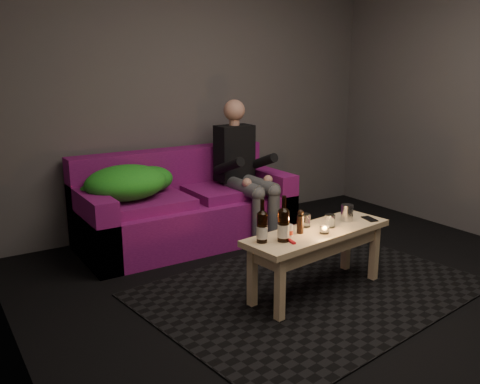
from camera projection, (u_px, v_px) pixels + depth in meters
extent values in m
plane|color=black|center=(362.00, 308.00, 3.35)|extent=(4.50, 4.50, 0.00)
plane|color=#535053|center=(197.00, 92.00, 4.86)|extent=(4.00, 0.00, 4.00)
plane|color=#535053|center=(16.00, 132.00, 1.98)|extent=(0.00, 4.50, 4.50)
cube|color=black|center=(311.00, 289.00, 3.61)|extent=(2.45, 1.92, 0.01)
cube|color=#6F0E61|center=(187.00, 221.00, 4.54)|extent=(1.87, 0.84, 0.39)
cube|color=#6F0E61|center=(170.00, 171.00, 4.70)|extent=(1.87, 0.21, 0.41)
cube|color=#6F0E61|center=(93.00, 227.00, 4.07)|extent=(0.19, 0.84, 0.58)
cube|color=#6F0E61|center=(264.00, 198.00, 4.96)|extent=(0.19, 0.84, 0.58)
cube|color=#6F0E61|center=(147.00, 203.00, 4.24)|extent=(0.70, 0.56, 0.09)
cube|color=#6F0E61|center=(227.00, 191.00, 4.65)|extent=(0.70, 0.56, 0.09)
ellipsoid|color=green|center=(126.00, 183.00, 4.15)|extent=(0.67, 0.52, 0.28)
ellipsoid|color=green|center=(150.00, 179.00, 4.40)|extent=(0.41, 0.34, 0.22)
ellipsoid|color=green|center=(97.00, 191.00, 4.15)|extent=(0.30, 0.24, 0.15)
cube|color=black|center=(234.00, 153.00, 4.72)|extent=(0.34, 0.21, 0.51)
sphere|color=tan|center=(234.00, 110.00, 4.62)|extent=(0.20, 0.20, 0.20)
cylinder|color=#44484D|center=(244.00, 188.00, 4.50)|extent=(0.13, 0.47, 0.13)
cylinder|color=#44484D|center=(259.00, 185.00, 4.59)|extent=(0.13, 0.47, 0.13)
cylinder|color=#44484D|center=(258.00, 222.00, 4.38)|extent=(0.10, 0.10, 0.48)
cylinder|color=#44484D|center=(274.00, 219.00, 4.47)|extent=(0.10, 0.10, 0.48)
cube|color=black|center=(261.00, 247.00, 4.39)|extent=(0.08, 0.21, 0.06)
cube|color=black|center=(277.00, 243.00, 4.48)|extent=(0.08, 0.21, 0.06)
cube|color=#D4B57C|center=(318.00, 233.00, 3.46)|extent=(1.17, 0.50, 0.04)
cube|color=#D4B57C|center=(318.00, 243.00, 3.48)|extent=(1.01, 0.40, 0.10)
cube|color=#D4B57C|center=(280.00, 290.00, 3.12)|extent=(0.06, 0.06, 0.42)
cube|color=#D4B57C|center=(252.00, 277.00, 3.32)|extent=(0.06, 0.06, 0.42)
cube|color=#D4B57C|center=(374.00, 253.00, 3.73)|extent=(0.06, 0.06, 0.42)
cube|color=#D4B57C|center=(346.00, 244.00, 3.92)|extent=(0.06, 0.06, 0.42)
cylinder|color=black|center=(262.00, 228.00, 3.19)|extent=(0.07, 0.07, 0.19)
cylinder|color=white|center=(262.00, 232.00, 3.20)|extent=(0.07, 0.07, 0.08)
cone|color=black|center=(262.00, 211.00, 3.17)|extent=(0.07, 0.07, 0.03)
cylinder|color=black|center=(262.00, 207.00, 3.16)|extent=(0.03, 0.03, 0.09)
cylinder|color=black|center=(283.00, 226.00, 3.21)|extent=(0.07, 0.07, 0.20)
cylinder|color=white|center=(283.00, 231.00, 3.22)|extent=(0.08, 0.08, 0.09)
cone|color=black|center=(284.00, 208.00, 3.18)|extent=(0.07, 0.07, 0.03)
cylinder|color=black|center=(284.00, 203.00, 3.17)|extent=(0.03, 0.03, 0.10)
cylinder|color=silver|center=(290.00, 231.00, 3.31)|extent=(0.05, 0.05, 0.08)
cylinder|color=black|center=(300.00, 224.00, 3.37)|extent=(0.05, 0.05, 0.12)
cylinder|color=white|center=(305.00, 220.00, 3.51)|extent=(0.09, 0.09, 0.09)
cylinder|color=white|center=(324.00, 230.00, 3.38)|extent=(0.06, 0.06, 0.05)
sphere|color=orange|center=(324.00, 228.00, 3.38)|extent=(0.02, 0.02, 0.02)
cylinder|color=white|center=(330.00, 221.00, 3.50)|extent=(0.09, 0.09, 0.09)
cylinder|color=#AAADB1|center=(347.00, 213.00, 3.64)|extent=(0.11, 0.11, 0.12)
cube|color=black|center=(369.00, 219.00, 3.69)|extent=(0.09, 0.14, 0.01)
cube|color=#B60B16|center=(291.00, 242.00, 3.21)|extent=(0.04, 0.08, 0.01)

